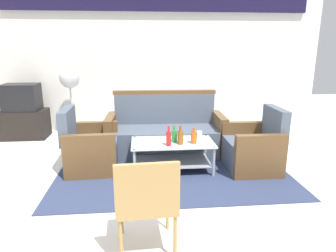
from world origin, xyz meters
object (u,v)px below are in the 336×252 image
(armchair_left, at_px, (90,149))
(wicker_chair, at_px, (146,198))
(armchair_right, at_px, (254,149))
(coffee_table, at_px, (172,151))
(couch, at_px, (165,134))
(bottle_brown, at_px, (180,137))
(tv_stand, at_px, (25,124))
(bottle_red, at_px, (169,138))
(bottle_green, at_px, (174,136))
(cup, at_px, (199,135))
(pedestal_fan, at_px, (70,82))
(television, at_px, (22,97))
(bottle_orange, at_px, (194,137))

(armchair_left, bearing_deg, wicker_chair, 20.18)
(armchair_right, height_order, coffee_table, armchair_right)
(couch, bearing_deg, coffee_table, 95.02)
(couch, xyz_separation_m, coffee_table, (0.04, -0.68, -0.04))
(bottle_brown, distance_m, tv_stand, 3.26)
(couch, xyz_separation_m, bottle_red, (-0.03, -0.84, 0.19))
(bottle_green, bearing_deg, cup, 19.97)
(couch, height_order, pedestal_fan, pedestal_fan)
(television, bearing_deg, tv_stand, 90.00)
(television, bearing_deg, couch, 157.43)
(armchair_left, relative_size, bottle_orange, 3.84)
(armchair_right, xyz_separation_m, television, (-3.67, 1.83, 0.47))
(coffee_table, bearing_deg, armchair_left, 172.17)
(couch, bearing_deg, wicker_chair, 83.42)
(bottle_green, height_order, wicker_chair, wicker_chair)
(couch, height_order, tv_stand, couch)
(armchair_right, distance_m, wicker_chair, 2.21)
(wicker_chair, bearing_deg, armchair_right, 44.24)
(armchair_right, bearing_deg, bottle_brown, 93.68)
(coffee_table, height_order, tv_stand, tv_stand)
(armchair_left, height_order, armchair_right, same)
(couch, height_order, television, television)
(couch, height_order, armchair_left, couch)
(armchair_left, relative_size, cup, 8.50)
(coffee_table, bearing_deg, bottle_red, -113.27)
(tv_stand, bearing_deg, cup, -29.15)
(armchair_right, xyz_separation_m, bottle_brown, (-1.02, -0.06, 0.22))
(couch, distance_m, bottle_orange, 0.85)
(tv_stand, relative_size, television, 1.32)
(bottle_red, bearing_deg, armchair_right, 5.02)
(couch, height_order, bottle_brown, couch)
(bottle_orange, relative_size, pedestal_fan, 0.17)
(television, bearing_deg, pedestal_fan, -176.05)
(armchair_right, xyz_separation_m, bottle_red, (-1.18, -0.10, 0.22))
(coffee_table, relative_size, cup, 11.00)
(cup, distance_m, television, 3.39)
(bottle_red, distance_m, television, 3.16)
(television, bearing_deg, armchair_right, 154.38)
(bottle_green, xyz_separation_m, cup, (0.36, 0.13, -0.04))
(couch, relative_size, armchair_right, 2.14)
(couch, xyz_separation_m, armchair_left, (-1.08, -0.53, -0.03))
(bottle_orange, bearing_deg, pedestal_fan, 135.91)
(bottle_brown, bearing_deg, armchair_left, 167.79)
(television, distance_m, pedestal_fan, 0.90)
(coffee_table, relative_size, bottle_red, 4.22)
(couch, bearing_deg, tv_stand, -21.52)
(armchair_right, height_order, bottle_green, armchair_right)
(armchair_right, bearing_deg, television, 64.07)
(bottle_red, xyz_separation_m, bottle_orange, (0.34, 0.07, -0.01))
(armchair_left, distance_m, wicker_chair, 1.97)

